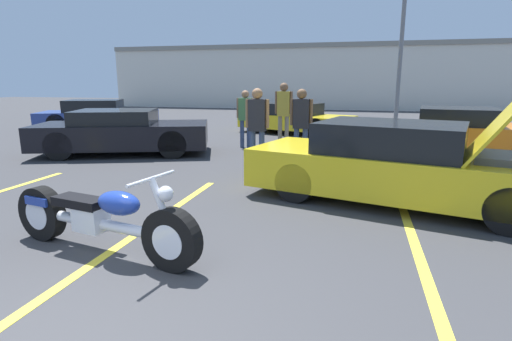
# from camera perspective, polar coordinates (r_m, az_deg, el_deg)

# --- Properties ---
(parking_stripe_middle) EXTENTS (0.12, 5.30, 0.01)m
(parking_stripe_middle) POSITION_cam_1_polar(r_m,az_deg,el_deg) (5.37, -16.52, -8.54)
(parking_stripe_middle) COLOR yellow
(parking_stripe_middle) RESTS_ON ground
(parking_stripe_back) EXTENTS (0.12, 5.30, 0.01)m
(parking_stripe_back) POSITION_cam_1_polar(r_m,az_deg,el_deg) (4.73, 22.49, -11.94)
(parking_stripe_back) COLOR yellow
(parking_stripe_back) RESTS_ON ground
(far_building) EXTENTS (32.00, 4.20, 4.40)m
(far_building) POSITION_cam_1_polar(r_m,az_deg,el_deg) (29.77, 10.70, 13.25)
(far_building) COLOR beige
(far_building) RESTS_ON ground
(light_pole) EXTENTS (1.21, 0.28, 6.66)m
(light_pole) POSITION_cam_1_polar(r_m,az_deg,el_deg) (18.94, 20.38, 17.34)
(light_pole) COLOR slate
(light_pole) RESTS_ON ground
(motorcycle) EXTENTS (2.58, 0.85, 0.97)m
(motorcycle) POSITION_cam_1_polar(r_m,az_deg,el_deg) (4.78, -21.34, -6.49)
(motorcycle) COLOR black
(motorcycle) RESTS_ON ground
(show_car_hood_open) EXTENTS (5.00, 2.87, 2.16)m
(show_car_hood_open) POSITION_cam_1_polar(r_m,az_deg,el_deg) (6.65, 20.05, 0.76)
(show_car_hood_open) COLOR yellow
(show_car_hood_open) RESTS_ON ground
(parked_car_right_row) EXTENTS (4.30, 2.47, 1.24)m
(parked_car_right_row) POSITION_cam_1_polar(r_m,az_deg,el_deg) (11.61, 27.35, 4.77)
(parked_car_right_row) COLOR orange
(parked_car_right_row) RESTS_ON ground
(parked_car_left_row) EXTENTS (4.81, 3.36, 1.18)m
(parked_car_left_row) POSITION_cam_1_polar(r_m,az_deg,el_deg) (17.24, -21.59, 7.34)
(parked_car_left_row) COLOR navy
(parked_car_left_row) RESTS_ON ground
(parked_car_mid_right_row) EXTENTS (4.47, 3.14, 1.11)m
(parked_car_mid_right_row) POSITION_cam_1_polar(r_m,az_deg,el_deg) (14.98, 5.59, 7.37)
(parked_car_mid_right_row) COLOR yellow
(parked_car_mid_right_row) RESTS_ON ground
(parked_car_mid_left_row) EXTENTS (4.76, 3.22, 1.16)m
(parked_car_mid_left_row) POSITION_cam_1_polar(r_m,az_deg,el_deg) (11.20, -18.59, 5.21)
(parked_car_mid_left_row) COLOR black
(parked_car_mid_left_row) RESTS_ON ground
(spectator_near_motorcycle) EXTENTS (0.52, 0.24, 1.86)m
(spectator_near_motorcycle) POSITION_cam_1_polar(r_m,az_deg,el_deg) (11.80, 3.97, 8.82)
(spectator_near_motorcycle) COLOR gray
(spectator_near_motorcycle) RESTS_ON ground
(spectator_by_show_car) EXTENTS (0.52, 0.22, 1.65)m
(spectator_by_show_car) POSITION_cam_1_polar(r_m,az_deg,el_deg) (11.57, -1.53, 8.06)
(spectator_by_show_car) COLOR #38476B
(spectator_by_show_car) RESTS_ON ground
(spectator_midground) EXTENTS (0.52, 0.23, 1.76)m
(spectator_midground) POSITION_cam_1_polar(r_m,az_deg,el_deg) (8.60, 0.18, 6.98)
(spectator_midground) COLOR #38476B
(spectator_midground) RESTS_ON ground
(spectator_far_lot) EXTENTS (0.52, 0.23, 1.73)m
(spectator_far_lot) POSITION_cam_1_polar(r_m,az_deg,el_deg) (9.25, 6.47, 7.20)
(spectator_far_lot) COLOR #38476B
(spectator_far_lot) RESTS_ON ground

